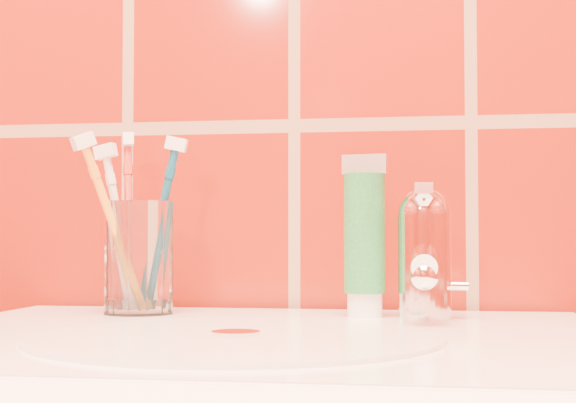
# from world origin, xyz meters

# --- Properties ---
(glass_tumbler) EXTENTS (0.08, 0.08, 0.11)m
(glass_tumbler) POSITION_xyz_m (-0.14, 1.11, 0.90)
(glass_tumbler) COLOR white
(glass_tumbler) RESTS_ON pedestal_sink
(toothpaste_tube) EXTENTS (0.04, 0.04, 0.15)m
(toothpaste_tube) POSITION_xyz_m (0.08, 1.11, 0.92)
(toothpaste_tube) COLOR white
(toothpaste_tube) RESTS_ON pedestal_sink
(faucet) EXTENTS (0.05, 0.11, 0.12)m
(faucet) POSITION_xyz_m (0.14, 1.09, 0.91)
(faucet) COLOR white
(faucet) RESTS_ON pedestal_sink
(toothbrush_0) EXTENTS (0.08, 0.11, 0.20)m
(toothbrush_0) POSITION_xyz_m (-0.15, 1.12, 0.94)
(toothbrush_0) COLOR #BB3428
(toothbrush_0) RESTS_ON glass_tumbler
(toothbrush_1) EXTENTS (0.07, 0.06, 0.17)m
(toothbrush_1) POSITION_xyz_m (-0.15, 1.10, 0.93)
(toothbrush_1) COLOR white
(toothbrush_1) RESTS_ON glass_tumbler
(toothbrush_2) EXTENTS (0.14, 0.14, 0.19)m
(toothbrush_2) POSITION_xyz_m (-0.15, 1.08, 0.93)
(toothbrush_2) COLOR gold
(toothbrush_2) RESTS_ON glass_tumbler
(toothbrush_3) EXTENTS (0.07, 0.06, 0.18)m
(toothbrush_3) POSITION_xyz_m (-0.12, 1.12, 0.94)
(toothbrush_3) COLOR navy
(toothbrush_3) RESTS_ON glass_tumbler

